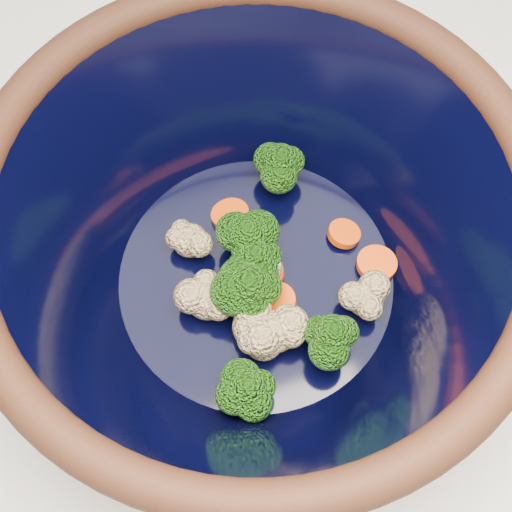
# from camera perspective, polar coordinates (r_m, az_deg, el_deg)

# --- Properties ---
(ground) EXTENTS (3.00, 3.00, 0.00)m
(ground) POSITION_cam_1_polar(r_m,az_deg,el_deg) (1.44, 0.43, -16.81)
(ground) COLOR #9E7A54
(ground) RESTS_ON ground
(counter) EXTENTS (1.20, 1.20, 0.90)m
(counter) POSITION_cam_1_polar(r_m,az_deg,el_deg) (1.00, 0.61, -13.18)
(counter) COLOR white
(counter) RESTS_ON ground
(mixing_bowl) EXTENTS (0.47, 0.47, 0.16)m
(mixing_bowl) POSITION_cam_1_polar(r_m,az_deg,el_deg) (0.48, 0.00, 0.78)
(mixing_bowl) COLOR black
(mixing_bowl) RESTS_ON counter
(vegetable_pile) EXTENTS (0.16, 0.20, 0.06)m
(vegetable_pile) POSITION_cam_1_polar(r_m,az_deg,el_deg) (0.50, 0.66, -2.07)
(vegetable_pile) COLOR #608442
(vegetable_pile) RESTS_ON mixing_bowl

